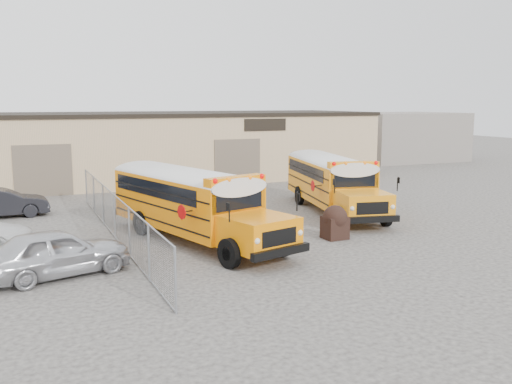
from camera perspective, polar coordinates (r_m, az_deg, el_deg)
name	(u,v)px	position (r m, az deg, el deg)	size (l,w,h in m)	color
ground	(283,241)	(22.60, 2.70, -4.87)	(120.00, 120.00, 0.00)	#343130
warehouse	(159,145)	(40.96, -9.71, 4.63)	(30.20, 10.20, 4.67)	tan
chainlink_fence	(115,216)	(23.42, -13.93, -2.37)	(0.07, 18.07, 1.81)	gray
distant_building_right	(401,136)	(55.26, 14.26, 5.41)	(10.00, 8.00, 4.40)	gray
school_bus_left	(124,182)	(27.65, -13.11, 0.98)	(4.91, 10.11, 2.88)	orange
school_bus_right	(300,166)	(34.19, 4.45, 2.62)	(4.23, 9.85, 2.80)	orange
tarp_bundle	(335,222)	(22.94, 7.90, -2.96)	(0.99, 0.99, 1.35)	black
car_silver	(57,252)	(18.94, -19.30, -5.72)	(1.82, 4.52, 1.54)	silver
car_dark	(2,203)	(29.47, -24.07, -1.01)	(1.46, 4.19, 1.38)	black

